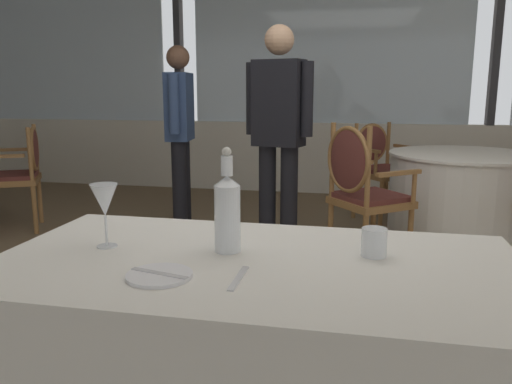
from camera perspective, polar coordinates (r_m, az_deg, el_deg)
The scene contains 15 objects.
ground_plane at distance 2.77m, azimuth 1.29°, elevation -15.32°, with size 15.04×15.04×0.00m, color #756047.
window_wall_far at distance 6.21m, azimuth 7.84°, elevation 9.99°, with size 11.57×0.14×2.77m.
foreground_table at distance 1.67m, azimuth -0.15°, elevation -19.88°, with size 1.55×0.82×0.75m.
side_plate at distance 1.40m, azimuth -10.73°, elevation -9.12°, with size 0.18×0.18×0.01m, color white.
butter_knife at distance 1.40m, azimuth -10.74°, elevation -8.92°, with size 0.18×0.02×0.00m, color silver.
dinner_fork at distance 1.37m, azimuth -1.97°, elevation -9.58°, with size 0.18×0.02×0.00m, color silver.
water_bottle at distance 1.56m, azimuth -3.22°, elevation -2.11°, with size 0.08×0.08×0.32m.
wine_glass at distance 1.66m, azimuth -16.55°, elevation -1.00°, with size 0.09×0.09×0.20m.
water_tumbler at distance 1.57m, azimuth 13.04°, elevation -5.48°, with size 0.08×0.08×0.09m, color white.
background_table_0 at distance 4.39m, azimuth 22.03°, elevation -0.83°, with size 1.18×1.18×0.75m.
dining_chair_0_1 at distance 5.07m, azimuth 13.63°, elevation 3.25°, with size 0.66×0.65×0.93m.
dining_chair_0_2 at distance 3.65m, azimuth 11.64°, elevation 0.86°, with size 0.65×0.66×1.01m.
dining_chair_1_2 at distance 5.00m, azimuth -24.85°, elevation 2.41°, with size 0.62×0.65×0.93m.
diner_person_0 at distance 4.68m, azimuth -8.49°, elevation 7.30°, with size 0.25×0.53×1.62m.
diner_person_1 at distance 3.80m, azimuth 2.54°, elevation 7.26°, with size 0.52×0.29×1.70m.
Camera 1 is at (0.45, -2.43, 1.24)m, focal length 35.85 mm.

